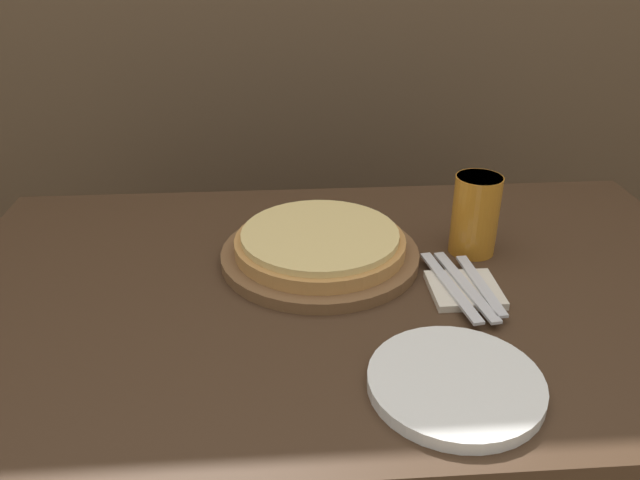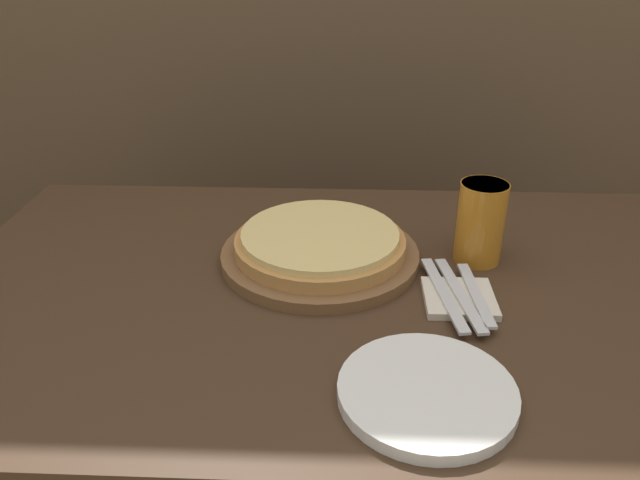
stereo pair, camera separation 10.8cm
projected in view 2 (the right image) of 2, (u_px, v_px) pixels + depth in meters
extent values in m
cube|color=#3D2819|center=(336.00, 452.00, 1.21)|extent=(1.33, 0.81, 0.76)
cylinder|color=brown|center=(320.00, 255.00, 1.10)|extent=(0.35, 0.35, 0.02)
cylinder|color=#B77F42|center=(320.00, 244.00, 1.09)|extent=(0.30, 0.30, 0.02)
cylinder|color=#E0C175|center=(320.00, 235.00, 1.08)|extent=(0.27, 0.27, 0.01)
cylinder|color=#B7701E|center=(480.00, 223.00, 1.07)|extent=(0.08, 0.08, 0.14)
cylinder|color=white|center=(485.00, 188.00, 1.04)|extent=(0.08, 0.08, 0.02)
cylinder|color=white|center=(427.00, 392.00, 0.78)|extent=(0.23, 0.23, 0.02)
cube|color=beige|center=(459.00, 298.00, 0.98)|extent=(0.11, 0.11, 0.01)
cube|color=silver|center=(444.00, 293.00, 0.98)|extent=(0.05, 0.22, 0.00)
cube|color=silver|center=(460.00, 294.00, 0.98)|extent=(0.05, 0.22, 0.00)
cube|color=silver|center=(476.00, 294.00, 0.98)|extent=(0.03, 0.19, 0.00)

